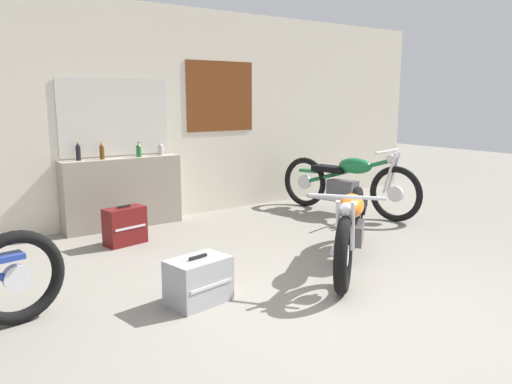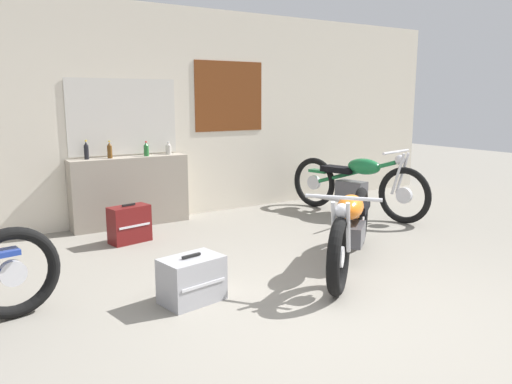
# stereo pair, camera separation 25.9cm
# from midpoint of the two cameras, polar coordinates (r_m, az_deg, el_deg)

# --- Properties ---
(ground_plane) EXTENTS (24.00, 24.00, 0.00)m
(ground_plane) POSITION_cam_midpoint_polar(r_m,az_deg,el_deg) (3.92, 8.10, -13.74)
(ground_plane) COLOR gray
(wall_back) EXTENTS (10.00, 0.07, 2.80)m
(wall_back) POSITION_cam_midpoint_polar(r_m,az_deg,el_deg) (6.72, -13.72, 8.58)
(wall_back) COLOR beige
(wall_back) RESTS_ON ground_plane
(sill_counter) EXTENTS (1.48, 0.28, 0.88)m
(sill_counter) POSITION_cam_midpoint_polar(r_m,az_deg,el_deg) (6.52, -16.09, -0.09)
(sill_counter) COLOR gray
(sill_counter) RESTS_ON ground_plane
(bottle_leftmost) EXTENTS (0.06, 0.06, 0.23)m
(bottle_leftmost) POSITION_cam_midpoint_polar(r_m,az_deg,el_deg) (6.33, -20.77, 4.32)
(bottle_leftmost) COLOR black
(bottle_leftmost) RESTS_ON sill_counter
(bottle_left_center) EXTENTS (0.06, 0.06, 0.22)m
(bottle_left_center) POSITION_cam_midpoint_polar(r_m,az_deg,el_deg) (6.36, -18.32, 4.44)
(bottle_left_center) COLOR #5B3814
(bottle_left_center) RESTS_ON sill_counter
(bottle_center) EXTENTS (0.06, 0.06, 0.19)m
(bottle_center) POSITION_cam_midpoint_polar(r_m,az_deg,el_deg) (6.50, -14.37, 4.65)
(bottle_center) COLOR #23662D
(bottle_center) RESTS_ON sill_counter
(bottle_right_center) EXTENTS (0.07, 0.07, 0.17)m
(bottle_right_center) POSITION_cam_midpoint_polar(r_m,az_deg,el_deg) (6.66, -11.94, 4.81)
(bottle_right_center) COLOR #B7B2A8
(bottle_right_center) RESTS_ON sill_counter
(motorcycle_orange) EXTENTS (1.70, 1.42, 0.81)m
(motorcycle_orange) POSITION_cam_midpoint_polar(r_m,az_deg,el_deg) (4.89, 9.32, -3.85)
(motorcycle_orange) COLOR black
(motorcycle_orange) RESTS_ON ground_plane
(motorcycle_green) EXTENTS (0.76, 2.16, 0.94)m
(motorcycle_green) POSITION_cam_midpoint_polar(r_m,az_deg,el_deg) (7.12, 9.34, 1.10)
(motorcycle_green) COLOR black
(motorcycle_green) RESTS_ON ground_plane
(hard_case_silver) EXTENTS (0.53, 0.40, 0.39)m
(hard_case_silver) POSITION_cam_midpoint_polar(r_m,az_deg,el_deg) (4.07, -8.42, -10.00)
(hard_case_silver) COLOR #9E9EA3
(hard_case_silver) RESTS_ON ground_plane
(hard_case_darkred) EXTENTS (0.48, 0.31, 0.44)m
(hard_case_darkred) POSITION_cam_midpoint_polar(r_m,az_deg,el_deg) (5.79, -16.00, -3.75)
(hard_case_darkred) COLOR maroon
(hard_case_darkred) RESTS_ON ground_plane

